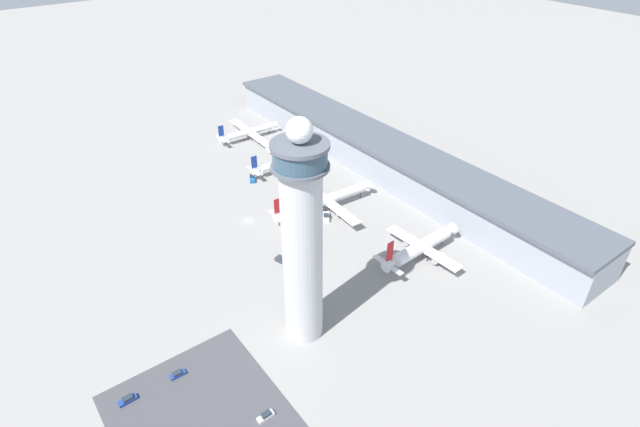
{
  "coord_description": "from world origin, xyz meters",
  "views": [
    {
      "loc": [
        146.71,
        -74.08,
        110.31
      ],
      "look_at": [
        21.75,
        18.91,
        7.49
      ],
      "focal_mm": 28.0,
      "sensor_mm": 36.0,
      "label": 1
    }
  ],
  "objects": [
    {
      "name": "airplane_gate_alpha",
      "position": [
        -65.89,
        38.5,
        3.72
      ],
      "size": [
        40.28,
        33.07,
        11.09
      ],
      "color": "white",
      "rests_on": "ground"
    },
    {
      "name": "terminal_building",
      "position": [
        0.0,
        70.0,
        7.91
      ],
      "size": [
        209.44,
        25.0,
        15.62
      ],
      "color": "#9399A3",
      "rests_on": "ground"
    },
    {
      "name": "ground_plane",
      "position": [
        0.0,
        0.0,
        0.0
      ],
      "size": [
        1000.0,
        1000.0,
        0.0
      ],
      "primitive_type": "plane",
      "color": "gray"
    },
    {
      "name": "control_tower",
      "position": [
        60.21,
        -15.54,
        32.92
      ],
      "size": [
        14.21,
        14.21,
        67.17
      ],
      "color": "#BCBCC1",
      "rests_on": "ground"
    },
    {
      "name": "airplane_gate_bravo",
      "position": [
        -26.98,
        36.6,
        3.86
      ],
      "size": [
        35.35,
        37.11,
        11.41
      ],
      "color": "white",
      "rests_on": "ground"
    },
    {
      "name": "service_truck_fuel",
      "position": [
        17.12,
        25.46,
        0.87
      ],
      "size": [
        6.19,
        5.59,
        2.51
      ],
      "color": "black",
      "rests_on": "ground"
    },
    {
      "name": "car_navy_sedan",
      "position": [
        53.35,
        -52.34,
        0.52
      ],
      "size": [
        1.82,
        4.24,
        1.35
      ],
      "color": "black",
      "rests_on": "ground"
    },
    {
      "name": "airplane_gate_delta",
      "position": [
        56.19,
        37.66,
        4.37
      ],
      "size": [
        31.96,
        35.54,
        14.09
      ],
      "color": "white",
      "rests_on": "ground"
    },
    {
      "name": "service_truck_baggage",
      "position": [
        -26.98,
        17.49,
        0.96
      ],
      "size": [
        5.93,
        4.59,
        2.76
      ],
      "color": "black",
      "rests_on": "ground"
    },
    {
      "name": "car_maroon_suv",
      "position": [
        78.38,
        -39.96,
        0.59
      ],
      "size": [
        1.81,
        4.44,
        1.51
      ],
      "color": "black",
      "rests_on": "ground"
    },
    {
      "name": "car_grey_coupe",
      "position": [
        53.35,
        -65.79,
        0.62
      ],
      "size": [
        1.85,
        4.66,
        1.6
      ],
      "color": "black",
      "rests_on": "ground"
    },
    {
      "name": "service_truck_catering",
      "position": [
        30.14,
        -2.94,
        0.86
      ],
      "size": [
        6.96,
        4.38,
        2.49
      ],
      "color": "black",
      "rests_on": "ground"
    },
    {
      "name": "airplane_gate_charlie",
      "position": [
        11.68,
        29.02,
        4.43
      ],
      "size": [
        39.95,
        46.12,
        12.65
      ],
      "color": "white",
      "rests_on": "ground"
    }
  ]
}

